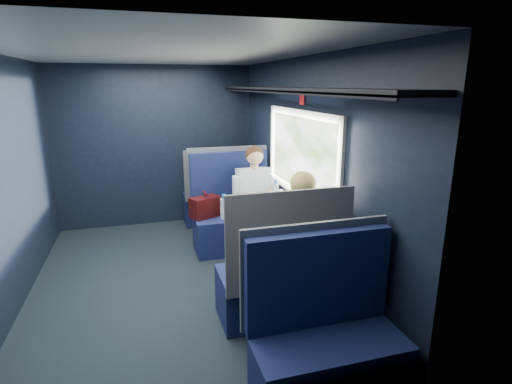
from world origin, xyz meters
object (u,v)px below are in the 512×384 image
object	(u,v)px
seat_bay_far	(279,277)
woman	(299,234)
table	(268,217)
seat_row_back	(326,342)
man	(256,195)
seat_bay_near	(232,215)
seat_row_front	(219,197)
laptop	(294,201)
bottle_small	(276,190)
cup	(281,194)

from	to	relation	value
seat_bay_far	woman	xyz separation A→B (m)	(0.25, 0.17, 0.31)
table	seat_row_back	bearing A→B (deg)	-95.80
man	woman	xyz separation A→B (m)	(0.00, -1.41, 0.01)
seat_bay_near	seat_row_front	bearing A→B (deg)	88.84
woman	laptop	bearing A→B (deg)	71.90
seat_bay_near	seat_bay_far	bearing A→B (deg)	-89.39
table	seat_bay_near	distance (m)	0.93
table	bottle_small	xyz separation A→B (m)	(0.22, 0.40, 0.18)
laptop	man	bearing A→B (deg)	111.60
seat_bay_far	seat_row_back	xyz separation A→B (m)	(0.00, -0.92, -0.00)
seat_bay_near	man	world-z (taller)	man
seat_row_back	seat_bay_near	bearing A→B (deg)	90.40
seat_bay_near	man	distance (m)	0.43
seat_bay_far	cup	bearing A→B (deg)	69.95
table	seat_row_back	size ratio (longest dim) A/B	0.86
seat_bay_near	cup	xyz separation A→B (m)	(0.50, -0.43, 0.36)
bottle_small	man	bearing A→B (deg)	116.77
laptop	cup	distance (m)	0.38
seat_bay_far	laptop	bearing A→B (deg)	61.85
seat_row_front	bottle_small	distance (m)	1.52
seat_row_front	woman	bearing A→B (deg)	-84.30
table	man	distance (m)	0.70
seat_row_front	table	bearing A→B (deg)	-84.20
woman	cup	distance (m)	1.17
table	man	world-z (taller)	man
laptop	seat_bay_far	bearing A→B (deg)	-118.15
table	woman	world-z (taller)	woman
table	woman	size ratio (longest dim) A/B	0.76
man	laptop	distance (m)	0.69
cup	laptop	bearing A→B (deg)	-86.70
bottle_small	seat_row_front	bearing A→B (deg)	106.05
seat_row_back	woman	xyz separation A→B (m)	(0.25, 1.09, 0.32)
table	cup	distance (m)	0.54
man	bottle_small	distance (m)	0.36
seat_row_back	man	bearing A→B (deg)	84.28
cup	seat_row_front	bearing A→B (deg)	109.49
seat_row_back	man	size ratio (longest dim) A/B	0.88
table	seat_row_back	xyz separation A→B (m)	(-0.18, -1.80, -0.25)
seat_bay_near	woman	xyz separation A→B (m)	(0.27, -1.58, 0.30)
seat_row_back	woman	bearing A→B (deg)	77.07
table	cup	size ratio (longest dim) A/B	11.41
man	woman	world-z (taller)	same
seat_bay_far	laptop	world-z (taller)	seat_bay_far
seat_row_back	laptop	bearing A→B (deg)	74.90
seat_bay_near	laptop	world-z (taller)	seat_bay_near
seat_bay_near	seat_bay_far	world-z (taller)	same
seat_row_front	man	distance (m)	1.17
man	cup	world-z (taller)	man
table	cup	xyz separation A→B (m)	(0.30, 0.44, 0.12)
table	bottle_small	size ratio (longest dim) A/B	4.28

